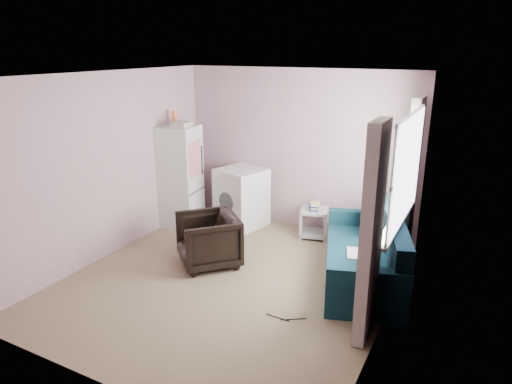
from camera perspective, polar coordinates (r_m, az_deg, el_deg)
room at (r=5.34m, az=-3.22°, el=0.91°), size 3.84×4.24×2.54m
armchair at (r=6.09m, az=-6.00°, el=-5.70°), size 1.02×1.02×0.77m
fridge at (r=7.38m, az=-9.39°, el=1.98°), size 0.63×0.63×1.85m
washing_machine at (r=7.35m, az=-1.83°, el=-0.53°), size 0.83×0.83×0.95m
side_table at (r=7.03m, az=7.27°, el=-3.61°), size 0.49×0.49×0.55m
sofa at (r=5.81m, az=13.81°, el=-8.10°), size 1.41×2.10×0.86m
window_dressing at (r=5.42m, az=17.00°, el=-1.21°), size 0.17×2.62×2.18m
floor_cables at (r=5.10m, az=3.75°, el=-15.49°), size 0.42×0.16×0.01m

